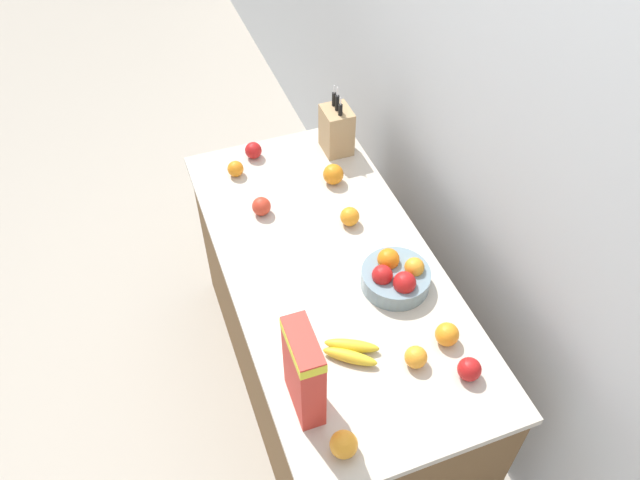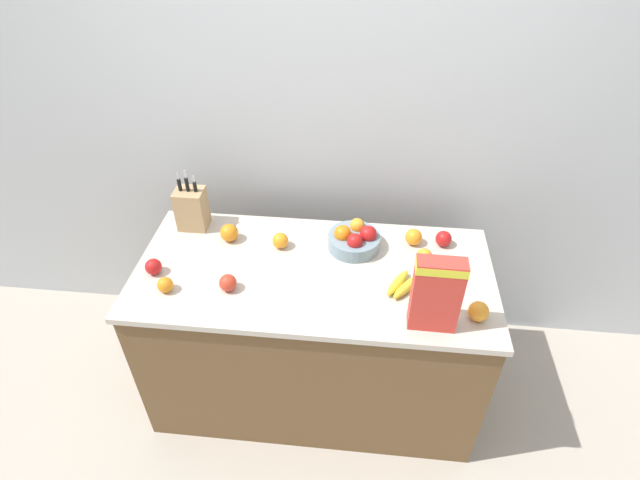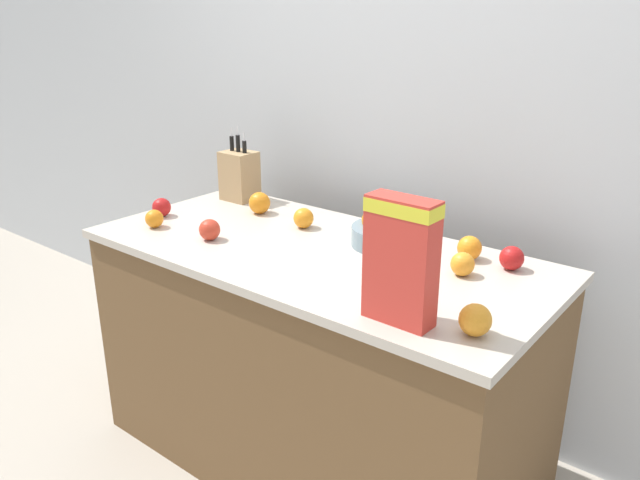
# 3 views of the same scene
# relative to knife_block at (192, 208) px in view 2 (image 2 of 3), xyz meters

# --- Properties ---
(ground_plane) EXTENTS (14.00, 14.00, 0.00)m
(ground_plane) POSITION_rel_knife_block_xyz_m (0.64, -0.27, -0.98)
(ground_plane) COLOR #B2A899
(wall_back) EXTENTS (9.00, 0.06, 2.60)m
(wall_back) POSITION_rel_knife_block_xyz_m (0.64, 0.33, 0.32)
(wall_back) COLOR silver
(wall_back) RESTS_ON ground_plane
(counter) EXTENTS (1.63, 0.77, 0.87)m
(counter) POSITION_rel_knife_block_xyz_m (0.64, -0.27, -0.54)
(counter) COLOR brown
(counter) RESTS_ON ground_plane
(knife_block) EXTENTS (0.14, 0.12, 0.32)m
(knife_block) POSITION_rel_knife_block_xyz_m (0.00, 0.00, 0.00)
(knife_block) COLOR tan
(knife_block) RESTS_ON counter
(cereal_box) EXTENTS (0.19, 0.08, 0.34)m
(cereal_box) POSITION_rel_knife_block_xyz_m (1.14, -0.55, 0.08)
(cereal_box) COLOR red
(cereal_box) RESTS_ON counter
(fruit_bowl) EXTENTS (0.25, 0.25, 0.12)m
(fruit_bowl) POSITION_rel_knife_block_xyz_m (0.81, -0.09, -0.06)
(fruit_bowl) COLOR gray
(fruit_bowl) RESTS_ON counter
(banana_bunch) EXTENTS (0.17, 0.20, 0.04)m
(banana_bunch) POSITION_rel_knife_block_xyz_m (1.03, -0.35, -0.09)
(banana_bunch) COLOR yellow
(banana_bunch) RESTS_ON counter
(apple_middle) EXTENTS (0.08, 0.08, 0.08)m
(apple_middle) POSITION_rel_knife_block_xyz_m (1.24, -0.03, -0.07)
(apple_middle) COLOR red
(apple_middle) RESTS_ON counter
(apple_by_knife_block) EXTENTS (0.07, 0.07, 0.07)m
(apple_by_knife_block) POSITION_rel_knife_block_xyz_m (-0.07, -0.36, -0.07)
(apple_by_knife_block) COLOR red
(apple_by_knife_block) RESTS_ON counter
(apple_leftmost) EXTENTS (0.08, 0.08, 0.08)m
(apple_leftmost) POSITION_rel_knife_block_xyz_m (0.28, -0.43, -0.07)
(apple_leftmost) COLOR red
(apple_leftmost) RESTS_ON counter
(orange_front_right) EXTENTS (0.08, 0.08, 0.08)m
(orange_front_right) POSITION_rel_knife_block_xyz_m (0.46, -0.12, -0.07)
(orange_front_right) COLOR orange
(orange_front_right) RESTS_ON counter
(orange_mid_left) EXTENTS (0.09, 0.09, 0.09)m
(orange_mid_left) POSITION_rel_knife_block_xyz_m (0.21, -0.09, -0.06)
(orange_mid_left) COLOR orange
(orange_mid_left) RESTS_ON counter
(orange_mid_right) EXTENTS (0.08, 0.08, 0.08)m
(orange_mid_right) POSITION_rel_knife_block_xyz_m (1.10, -0.03, -0.07)
(orange_mid_right) COLOR orange
(orange_mid_right) RESTS_ON counter
(orange_front_left) EXTENTS (0.07, 0.07, 0.07)m
(orange_front_left) POSITION_rel_knife_block_xyz_m (0.02, -0.47, -0.07)
(orange_front_left) COLOR orange
(orange_front_left) RESTS_ON counter
(orange_front_center) EXTENTS (0.08, 0.08, 0.08)m
(orange_front_center) POSITION_rel_knife_block_xyz_m (1.34, -0.50, -0.07)
(orange_front_center) COLOR orange
(orange_front_center) RESTS_ON counter
(orange_by_cereal) EXTENTS (0.07, 0.07, 0.07)m
(orange_by_cereal) POSITION_rel_knife_block_xyz_m (1.14, -0.17, -0.07)
(orange_by_cereal) COLOR orange
(orange_by_cereal) RESTS_ON counter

